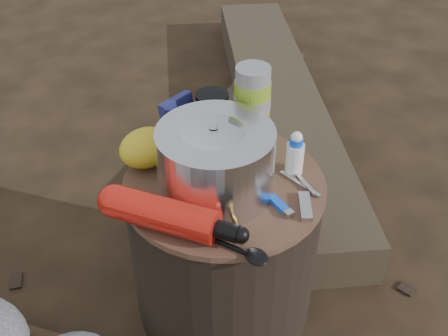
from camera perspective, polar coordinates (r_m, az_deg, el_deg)
ground at (r=1.60m, az=0.00°, el=-13.67°), size 60.00×60.00×0.00m
stump at (r=1.43m, az=0.00°, el=-8.25°), size 0.47×0.47×0.44m
log_main at (r=2.26m, az=5.70°, el=6.60°), size 1.23×1.67×0.15m
log_small at (r=2.25m, az=1.76°, el=5.62°), size 1.05×0.69×0.09m
foil_windscreen at (r=1.21m, az=-0.88°, el=0.69°), size 0.26×0.26×0.16m
camping_pot at (r=1.21m, az=-1.08°, el=0.94°), size 0.17×0.17×0.17m
fuel_bottle at (r=1.15m, az=-6.33°, el=-4.84°), size 0.22×0.30×0.07m
thermos at (r=1.33m, az=2.92°, el=6.14°), size 0.09×0.09×0.22m
travel_mug at (r=1.40m, az=-1.24°, el=5.55°), size 0.08×0.08×0.12m
stuff_sack at (r=1.32m, az=-8.14°, el=2.13°), size 0.13×0.11×0.09m
food_pouch at (r=1.38m, az=-4.77°, el=4.94°), size 0.10×0.04×0.13m
lighter at (r=1.22m, az=5.73°, el=-3.75°), size 0.03×0.08×0.01m
multitool at (r=1.22m, az=8.49°, el=-4.00°), size 0.08×0.08×0.01m
pot_grabber at (r=1.28m, az=7.95°, el=-1.56°), size 0.04×0.12×0.01m
spork at (r=1.13m, az=-0.19°, el=-7.79°), size 0.10×0.17×0.01m
squeeze_bottle at (r=1.29m, az=7.44°, el=1.37°), size 0.04×0.04×0.10m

